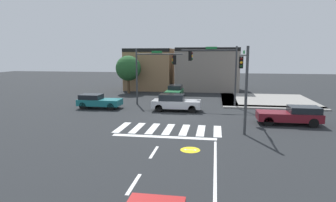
{
  "coord_description": "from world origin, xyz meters",
  "views": [
    {
      "loc": [
        3.2,
        -24.45,
        5.26
      ],
      "look_at": [
        -0.78,
        0.06,
        1.29
      ],
      "focal_mm": 31.28,
      "sensor_mm": 36.0,
      "label": 1
    }
  ],
  "objects_px": {
    "car_maroon": "(292,115)",
    "car_teal": "(98,101)",
    "traffic_signal_southeast": "(244,73)",
    "car_silver": "(175,102)",
    "car_green": "(175,92)",
    "roadside_tree": "(128,68)",
    "traffic_signal_northeast": "(216,65)",
    "traffic_signal_northwest": "(153,67)"
  },
  "relations": [
    {
      "from": "car_maroon",
      "to": "car_teal",
      "type": "xyz_separation_m",
      "value": [
        -17.14,
        4.03,
        -0.01
      ]
    },
    {
      "from": "traffic_signal_southeast",
      "to": "car_silver",
      "type": "bearing_deg",
      "value": 46.96
    },
    {
      "from": "traffic_signal_southeast",
      "to": "traffic_signal_northwest",
      "type": "bearing_deg",
      "value": 45.41
    },
    {
      "from": "traffic_signal_northwest",
      "to": "roadside_tree",
      "type": "distance_m",
      "value": 10.14
    },
    {
      "from": "car_silver",
      "to": "car_green",
      "type": "xyz_separation_m",
      "value": [
        -1.25,
        8.49,
        -0.06
      ]
    },
    {
      "from": "traffic_signal_northeast",
      "to": "car_teal",
      "type": "height_order",
      "value": "traffic_signal_northeast"
    },
    {
      "from": "traffic_signal_northeast",
      "to": "roadside_tree",
      "type": "bearing_deg",
      "value": -37.01
    },
    {
      "from": "car_silver",
      "to": "car_green",
      "type": "relative_size",
      "value": 0.99
    },
    {
      "from": "car_silver",
      "to": "roadside_tree",
      "type": "relative_size",
      "value": 0.88
    },
    {
      "from": "car_teal",
      "to": "roadside_tree",
      "type": "height_order",
      "value": "roadside_tree"
    },
    {
      "from": "car_silver",
      "to": "roadside_tree",
      "type": "distance_m",
      "value": 14.37
    },
    {
      "from": "car_teal",
      "to": "car_green",
      "type": "distance_m",
      "value": 10.59
    },
    {
      "from": "traffic_signal_northwest",
      "to": "car_maroon",
      "type": "distance_m",
      "value": 14.4
    },
    {
      "from": "traffic_signal_northeast",
      "to": "car_green",
      "type": "height_order",
      "value": "traffic_signal_northeast"
    },
    {
      "from": "traffic_signal_northeast",
      "to": "traffic_signal_southeast",
      "type": "xyz_separation_m",
      "value": [
        1.99,
        -8.09,
        -0.26
      ]
    },
    {
      "from": "roadside_tree",
      "to": "car_silver",
      "type": "bearing_deg",
      "value": -55.36
    },
    {
      "from": "car_maroon",
      "to": "car_silver",
      "type": "relative_size",
      "value": 1.02
    },
    {
      "from": "traffic_signal_southeast",
      "to": "car_maroon",
      "type": "xyz_separation_m",
      "value": [
        3.79,
        1.34,
        -3.24
      ]
    },
    {
      "from": "traffic_signal_northeast",
      "to": "traffic_signal_northwest",
      "type": "distance_m",
      "value": 6.42
    },
    {
      "from": "traffic_signal_northeast",
      "to": "car_teal",
      "type": "distance_m",
      "value": 12.2
    },
    {
      "from": "car_teal",
      "to": "car_green",
      "type": "relative_size",
      "value": 0.91
    },
    {
      "from": "traffic_signal_southeast",
      "to": "car_maroon",
      "type": "distance_m",
      "value": 5.16
    },
    {
      "from": "car_green",
      "to": "roadside_tree",
      "type": "bearing_deg",
      "value": -114.85
    },
    {
      "from": "car_maroon",
      "to": "car_silver",
      "type": "height_order",
      "value": "car_silver"
    },
    {
      "from": "car_silver",
      "to": "car_maroon",
      "type": "bearing_deg",
      "value": -22.65
    },
    {
      "from": "car_teal",
      "to": "car_green",
      "type": "bearing_deg",
      "value": 52.54
    },
    {
      "from": "car_silver",
      "to": "car_teal",
      "type": "distance_m",
      "value": 7.69
    },
    {
      "from": "traffic_signal_southeast",
      "to": "car_teal",
      "type": "distance_m",
      "value": 14.75
    },
    {
      "from": "traffic_signal_northeast",
      "to": "car_maroon",
      "type": "xyz_separation_m",
      "value": [
        5.78,
        -6.75,
        -3.5
      ]
    },
    {
      "from": "traffic_signal_northwest",
      "to": "car_green",
      "type": "relative_size",
      "value": 1.29
    },
    {
      "from": "car_green",
      "to": "traffic_signal_northeast",
      "type": "bearing_deg",
      "value": 40.88
    },
    {
      "from": "traffic_signal_northeast",
      "to": "car_maroon",
      "type": "relative_size",
      "value": 1.32
    },
    {
      "from": "car_green",
      "to": "traffic_signal_northwest",
      "type": "bearing_deg",
      "value": -15.25
    },
    {
      "from": "car_silver",
      "to": "car_teal",
      "type": "relative_size",
      "value": 1.09
    },
    {
      "from": "car_silver",
      "to": "roadside_tree",
      "type": "bearing_deg",
      "value": 124.64
    },
    {
      "from": "car_silver",
      "to": "traffic_signal_southeast",
      "type": "bearing_deg",
      "value": -43.04
    },
    {
      "from": "traffic_signal_southeast",
      "to": "car_silver",
      "type": "height_order",
      "value": "traffic_signal_southeast"
    },
    {
      "from": "traffic_signal_northeast",
      "to": "car_teal",
      "type": "relative_size",
      "value": 1.46
    },
    {
      "from": "traffic_signal_southeast",
      "to": "car_silver",
      "type": "relative_size",
      "value": 1.33
    },
    {
      "from": "car_teal",
      "to": "traffic_signal_northwest",
      "type": "bearing_deg",
      "value": 30.55
    },
    {
      "from": "roadside_tree",
      "to": "traffic_signal_southeast",
      "type": "bearing_deg",
      "value": -51.01
    },
    {
      "from": "car_maroon",
      "to": "traffic_signal_northeast",
      "type": "bearing_deg",
      "value": -49.44
    }
  ]
}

